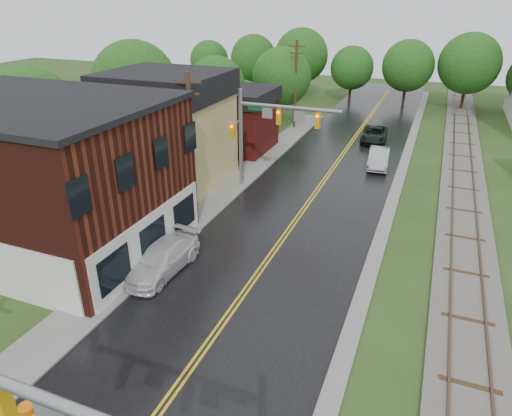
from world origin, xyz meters
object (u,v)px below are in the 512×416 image
Objects in this scene: pickup_white at (162,259)px; construction_barrel at (29,416)px; utility_pole_c at (295,84)px; tree_left_c at (217,88)px; traffic_signal_far at (269,123)px; tree_left_a at (32,117)px; tree_left_b at (136,86)px; suv_dark at (374,134)px; brick_building at (39,175)px; utility_pole_b at (192,141)px; sedan_silver at (379,158)px; tree_left_e at (283,79)px.

construction_barrel is (1.05, -9.79, -0.27)m from pickup_white.
utility_pole_c is 8.16m from tree_left_c.
traffic_signal_far is 13.15m from pickup_white.
traffic_signal_far is 0.85× the size of tree_left_a.
traffic_signal_far is 0.76× the size of tree_left_b.
pickup_white is 5.43× the size of construction_barrel.
tree_left_c is at bearing 71.57° from tree_left_a.
pickup_white is at bearing 96.11° from construction_barrel.
tree_left_b is 22.89m from suv_dark.
utility_pole_b is (5.68, 7.00, 0.57)m from brick_building.
pickup_white is (13.14, -17.29, -4.97)m from tree_left_b.
utility_pole_b is at bearing -132.82° from sedan_silver.
utility_pole_b is 1.18× the size of tree_left_c.
suv_dark is (8.76, 20.22, -4.01)m from utility_pole_b.
tree_left_e is (5.00, 6.00, 0.30)m from tree_left_c.
brick_building reaches higher than traffic_signal_far.
utility_pole_c is at bearing 96.76° from pickup_white.
pickup_white is at bearing -95.70° from traffic_signal_far.
tree_left_c is 18.32m from sedan_silver.
sedan_silver is 31.01m from construction_barrel.
utility_pole_b is at bearing 0.45° from tree_left_a.
utility_pole_b is 1.77× the size of suv_dark.
brick_building is at bearing -43.13° from tree_left_a.
construction_barrel is at bearing -62.35° from tree_left_b.
traffic_signal_far is 16.71m from suv_dark.
tree_left_a is 27.04m from sedan_silver.
construction_barrel is at bearing -46.54° from tree_left_a.
tree_left_a reaches higher than suv_dark.
tree_left_c is 27.16m from pickup_white.
tree_left_e is at bearing 94.90° from utility_pole_b.
construction_barrel is at bearing -90.49° from traffic_signal_far.
tree_left_e reaches higher than traffic_signal_far.
utility_pole_c is 1.75× the size of pickup_white.
tree_left_c is (4.00, 8.00, -1.21)m from tree_left_b.
construction_barrel is at bearing -81.20° from pickup_white.
tree_left_a is at bearing -114.62° from tree_left_e.
tree_left_b is at bearing 129.92° from pickup_white.
brick_building is 15.03m from traffic_signal_far.
tree_left_c is (6.00, 18.00, -0.60)m from tree_left_a.
tree_left_e is (-2.05, 1.90, 0.09)m from utility_pole_c.
suv_dark is (14.44, 27.22, -3.44)m from brick_building.
sedan_silver is (10.21, -9.00, -3.97)m from utility_pole_c.
tree_left_c is 1.51× the size of suv_dark.
construction_barrel is (-7.06, -30.19, -0.28)m from sedan_silver.
sedan_silver reaches higher than suv_dark.
utility_pole_c is 1.18× the size of tree_left_c.
traffic_signal_far is 15.21m from tree_left_b.
tree_left_b is at bearing -116.56° from tree_left_c.
construction_barrel is at bearing -85.41° from utility_pole_c.
traffic_signal_far is at bearing 17.30° from tree_left_a.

